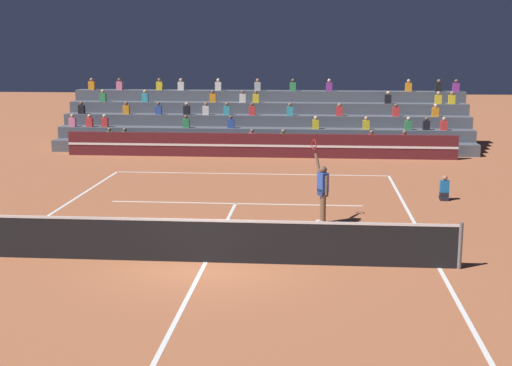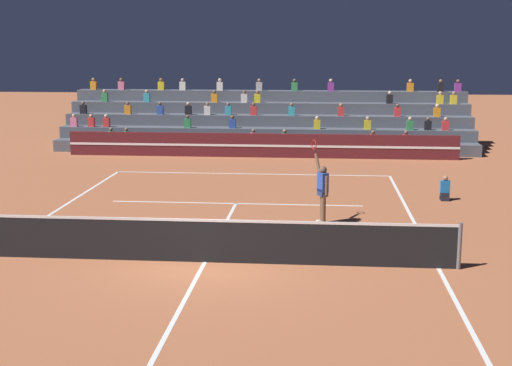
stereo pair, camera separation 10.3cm
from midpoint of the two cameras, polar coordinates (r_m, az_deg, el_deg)
name	(u,v)px [view 2 (the right image)]	position (r m, az deg, el deg)	size (l,w,h in m)	color
ground_plane	(205,262)	(17.19, -3.94, -6.34)	(120.00, 120.00, 0.00)	#AD603D
court_lines	(205,262)	(17.19, -3.94, -6.32)	(11.10, 23.90, 0.01)	white
tennis_net	(205,240)	(17.04, -3.97, -4.59)	(12.00, 0.10, 1.10)	slate
sponsor_banner_wall	(261,145)	(32.90, 0.46, 3.03)	(18.00, 0.26, 1.10)	#51191E
bleacher_stand	(267,126)	(36.60, 0.94, 4.58)	(20.38, 4.75, 3.38)	#4C515B
ball_kid_courtside	(445,191)	(24.60, 14.99, -0.59)	(0.30, 0.36, 0.84)	black
tennis_player	(322,191)	(20.60, 5.48, -0.61)	(0.55, 1.01, 2.45)	brown
tennis_ball	(250,233)	(19.57, -0.35, -4.05)	(0.07, 0.07, 0.07)	#C6DB33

